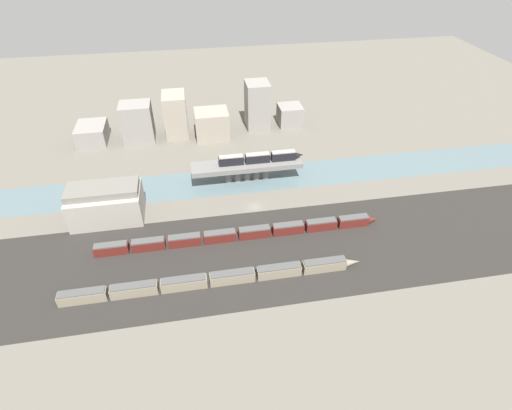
{
  "coord_description": "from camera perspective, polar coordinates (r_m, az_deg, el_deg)",
  "views": [
    {
      "loc": [
        -19.08,
        -112.4,
        87.37
      ],
      "look_at": [
        0.0,
        -2.95,
        3.02
      ],
      "focal_mm": 28.0,
      "sensor_mm": 36.0,
      "label": 1
    }
  ],
  "objects": [
    {
      "name": "train_yard_mid",
      "position": [
        129.61,
        -2.13,
        -4.14
      ],
      "size": [
        92.88,
        2.89,
        3.67
      ],
      "color": "#5B1E19",
      "rests_on": "ground"
    },
    {
      "name": "warehouse_building",
      "position": [
        144.5,
        -20.64,
        0.25
      ],
      "size": [
        23.88,
        14.6,
        12.84
      ],
      "color": "#9E998E",
      "rests_on": "ground"
    },
    {
      "name": "train_on_bridge",
      "position": [
        153.98,
        0.62,
        6.77
      ],
      "size": [
        33.05,
        2.71,
        3.71
      ],
      "color": "black",
      "rests_on": "bridge"
    },
    {
      "name": "train_yard_near",
      "position": [
        116.16,
        -6.05,
        -10.51
      ],
      "size": [
        86.07,
        2.86,
        3.69
      ],
      "color": "gray",
      "rests_on": "ground"
    },
    {
      "name": "city_block_far_left",
      "position": [
        198.09,
        -22.36,
        9.46
      ],
      "size": [
        12.83,
        15.99,
        8.04
      ],
      "primitive_type": "cube",
      "color": "gray",
      "rests_on": "ground"
    },
    {
      "name": "city_block_far_right",
      "position": [
        194.63,
        0.2,
        14.08
      ],
      "size": [
        10.76,
        12.42,
        21.87
      ],
      "primitive_type": "cube",
      "color": "gray",
      "rests_on": "ground"
    },
    {
      "name": "city_block_left",
      "position": [
        190.85,
        -16.58,
        11.27
      ],
      "size": [
        13.61,
        11.67,
        17.23
      ],
      "primitive_type": "cube",
      "color": "gray",
      "rests_on": "ground"
    },
    {
      "name": "city_block_center",
      "position": [
        191.28,
        -11.43,
        12.53
      ],
      "size": [
        10.19,
        14.49,
        19.5
      ],
      "primitive_type": "cube",
      "color": "gray",
      "rests_on": "ground"
    },
    {
      "name": "city_block_tall",
      "position": [
        199.92,
        4.85,
        12.67
      ],
      "size": [
        11.18,
        11.08,
        9.57
      ],
      "primitive_type": "cube",
      "color": "gray",
      "rests_on": "ground"
    },
    {
      "name": "ground_plane",
      "position": [
        143.64,
        -0.2,
        -0.26
      ],
      "size": [
        400.0,
        400.0,
        0.0
      ],
      "primitive_type": "plane",
      "color": "#666056"
    },
    {
      "name": "city_block_right",
      "position": [
        187.9,
        -6.32,
        11.41
      ],
      "size": [
        15.1,
        13.33,
        12.56
      ],
      "primitive_type": "cube",
      "color": "gray",
      "rests_on": "ground"
    },
    {
      "name": "bridge",
      "position": [
        155.17,
        -1.34,
        5.4
      ],
      "size": [
        42.64,
        8.71,
        7.56
      ],
      "color": "slate",
      "rests_on": "ground"
    },
    {
      "name": "railbed_yard",
      "position": [
        125.75,
        1.66,
        -6.82
      ],
      "size": [
        280.0,
        42.0,
        0.01
      ],
      "primitive_type": "cube",
      "color": "#282623",
      "rests_on": "ground"
    },
    {
      "name": "river_water",
      "position": [
        158.2,
        -1.31,
        3.67
      ],
      "size": [
        320.0,
        18.45,
        0.01
      ],
      "primitive_type": "cube",
      "color": "slate",
      "rests_on": "ground"
    }
  ]
}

